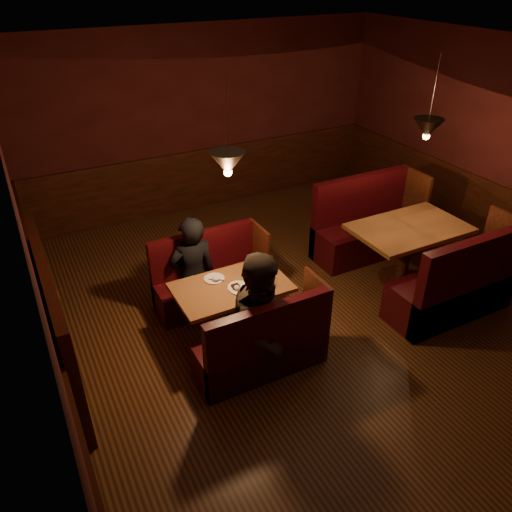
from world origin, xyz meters
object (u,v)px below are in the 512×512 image
main_bench_far (210,281)px  second_bench_far (365,229)px  main_bench_near (264,349)px  second_bench_near (457,290)px  diner_b (263,301)px  main_table (233,297)px  second_table (407,241)px  diner_a (191,251)px

main_bench_far → second_bench_far: second_bench_far is taller
main_bench_near → second_bench_near: size_ratio=0.86×
diner_b → main_table: bearing=68.4°
second_table → second_bench_near: size_ratio=0.90×
main_bench_far → main_bench_near: 1.40m
main_table → second_bench_far: 2.61m
second_bench_near → diner_a: bearing=149.2°
diner_b → second_table: bearing=-10.3°
main_bench_near → second_table: 2.53m
second_table → diner_b: (-2.41, -0.60, 0.26)m
main_bench_far → main_bench_near: bearing=-90.0°
main_table → diner_a: size_ratio=0.79×
second_bench_far → diner_b: (-2.45, -1.45, 0.50)m
second_table → main_table: bearing=178.8°
main_table → diner_a: 0.77m
second_bench_far → main_table: bearing=-162.0°
second_bench_far → diner_b: 2.89m
main_table → second_bench_near: 2.64m
second_bench_near → second_bench_far: bearing=90.0°
main_bench_near → diner_a: size_ratio=0.87×
main_bench_far → second_bench_near: size_ratio=0.86×
second_table → diner_a: bearing=164.4°
main_table → main_bench_far: main_bench_far is taller
main_table → second_bench_far: bearing=18.0°
second_table → second_bench_far: second_bench_far is taller
main_bench_near → second_bench_far: 2.89m
main_bench_near → second_table: bearing=15.0°
main_bench_far → second_bench_far: bearing=2.4°
diner_a → second_bench_near: bearing=151.7°
main_table → second_table: 2.44m
second_bench_far → diner_b: bearing=-149.3°
main_bench_far → second_table: 2.56m
main_bench_near → second_bench_far: bearing=31.4°
main_bench_far → second_bench_near: bearing=-33.1°
main_bench_near → second_bench_far: second_bench_far is taller
main_table → diner_b: diner_b is taller
main_bench_far → diner_a: bearing=-177.1°
second_table → second_bench_far: 0.89m
second_table → second_bench_far: (0.03, 0.85, -0.24)m
second_bench_far → diner_a: (-2.67, -0.11, 0.42)m
main_bench_near → second_bench_far: size_ratio=0.86×
diner_a → main_bench_near: bearing=101.1°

